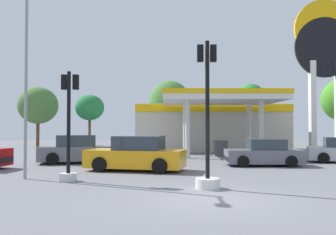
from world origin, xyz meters
TOP-DOWN VIEW (x-y plane):
  - ground_plane at (0.00, 0.00)m, footprint 90.00×90.00m
  - gas_station at (2.44, 20.66)m, footprint 12.67×12.10m
  - station_pole_sign at (10.37, 16.45)m, footprint 4.48×0.56m
  - car_0 at (3.79, 8.92)m, footprint 3.96×1.84m
  - car_1 at (-6.37, 10.43)m, footprint 4.74×2.86m
  - car_2 at (-2.75, 6.77)m, footprint 4.83×2.84m
  - traffic_signal_0 at (0.05, 1.83)m, footprint 0.82×0.82m
  - traffic_signal_2 at (-5.02, 3.49)m, footprint 0.65×0.68m
  - tree_0 at (-14.67, 27.06)m, footprint 4.05×4.05m
  - tree_1 at (-9.17, 26.26)m, footprint 2.90×2.90m
  - tree_2 at (-1.06, 25.04)m, footprint 4.07×4.07m
  - tree_3 at (6.79, 24.97)m, footprint 2.89×2.89m
  - corner_streetlamp at (-6.88, 3.85)m, footprint 0.24×1.48m

SIDE VIEW (x-z plane):
  - ground_plane at x=0.00m, z-range 0.00..0.00m
  - car_0 at x=3.79m, z-range -0.07..1.34m
  - car_1 at x=-6.37m, z-range -0.08..1.51m
  - car_2 at x=-2.75m, z-range -0.08..1.55m
  - traffic_signal_0 at x=0.05m, z-range -0.94..3.98m
  - traffic_signal_2 at x=-5.02m, z-range -0.43..3.72m
  - gas_station at x=2.44m, z-range -0.01..4.43m
  - tree_1 at x=-9.17m, z-range 1.34..6.65m
  - tree_0 at x=-14.67m, z-range 1.18..7.36m
  - tree_2 at x=-1.06m, z-range 1.05..7.62m
  - corner_streetlamp at x=-6.88m, z-range 0.71..8.10m
  - tree_3 at x=6.79m, z-range 1.53..7.82m
  - station_pole_sign at x=10.37m, z-range 1.54..13.08m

